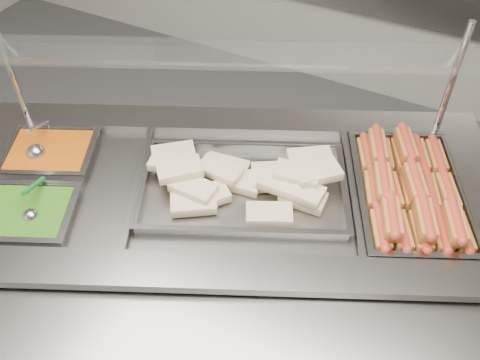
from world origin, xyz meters
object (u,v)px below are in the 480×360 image
at_px(steam_counter, 228,262).
at_px(serving_spoon, 32,211).
at_px(pan_hotdogs, 408,197).
at_px(pan_wraps, 243,190).
at_px(sneeze_guard, 227,56).
at_px(ladle, 37,151).

height_order(steam_counter, serving_spoon, serving_spoon).
bearing_deg(steam_counter, pan_hotdogs, 24.46).
bearing_deg(pan_wraps, serving_spoon, -143.02).
height_order(pan_wraps, serving_spoon, serving_spoon).
height_order(steam_counter, pan_hotdogs, pan_hotdogs).
distance_m(sneeze_guard, serving_spoon, 0.84).
distance_m(steam_counter, serving_spoon, 0.82).
bearing_deg(pan_hotdogs, serving_spoon, -148.65).
relative_size(steam_counter, sneeze_guard, 1.27).
height_order(sneeze_guard, pan_hotdogs, sneeze_guard).
relative_size(pan_hotdogs, pan_wraps, 0.82).
relative_size(pan_hotdogs, ladle, 3.48).
relative_size(ladle, serving_spoon, 1.07).
xyz_separation_m(ladle, serving_spoon, (0.19, -0.24, 0.00)).
bearing_deg(serving_spoon, steam_counter, 38.15).
height_order(pan_hotdogs, serving_spoon, serving_spoon).
relative_size(sneeze_guard, pan_wraps, 2.07).
xyz_separation_m(pan_wraps, serving_spoon, (-0.58, -0.43, 0.04)).
bearing_deg(sneeze_guard, pan_wraps, -50.20).
relative_size(pan_wraps, ladle, 4.26).
xyz_separation_m(steam_counter, serving_spoon, (-0.52, -0.41, 0.48)).
bearing_deg(pan_wraps, ladle, -165.49).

